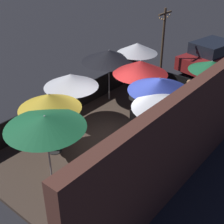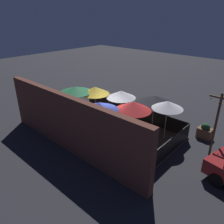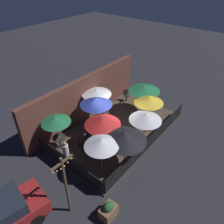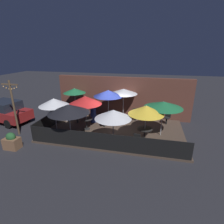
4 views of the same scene
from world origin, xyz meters
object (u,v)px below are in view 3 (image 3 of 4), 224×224
patio_chair_4 (81,144)px  patron_0 (89,130)px  dining_table_1 (103,140)px  parked_car_0 (0,217)px  patio_umbrella_7 (125,137)px  patio_umbrella_3 (97,92)px  patio_umbrella_5 (146,117)px  patio_chair_3 (157,124)px  light_post (66,184)px  dining_table_2 (147,115)px  planter_box (108,211)px  patio_chair_2 (106,106)px  patio_umbrella_1 (103,121)px  patio_umbrella_2 (149,99)px  patio_umbrella_0 (56,120)px  patio_umbrella_8 (145,88)px  dining_table_0 (59,139)px  patio_chair_1 (107,127)px  patio_umbrella_4 (96,101)px  patio_chair_0 (126,95)px  patio_umbrella_6 (101,143)px  patron_1 (66,150)px

patio_chair_4 → patron_0: 1.21m
dining_table_1 → parked_car_0: 6.46m
patio_umbrella_7 → patio_umbrella_3: bearing=60.4°
patio_umbrella_5 → patio_chair_3: bearing=-6.2°
patron_0 → light_post: light_post is taller
dining_table_1 → light_post: light_post is taller
dining_table_2 → planter_box: bearing=-161.8°
patio_umbrella_5 → patio_chair_3: size_ratio=2.25×
patio_chair_2 → patio_chair_4: 4.36m
dining_table_1 → patio_chair_2: 3.83m
patio_umbrella_1 → parked_car_0: (-6.46, 0.15, -1.31)m
patio_umbrella_2 → dining_table_1: 4.14m
patio_umbrella_0 → dining_table_1: patio_umbrella_0 is taller
patio_umbrella_8 → patio_umbrella_1: bearing=-177.5°
patio_chair_3 → light_post: 7.76m
patio_umbrella_5 → dining_table_0: bearing=136.8°
patio_chair_1 → patio_umbrella_1: bearing=-0.0°
dining_table_0 → patio_umbrella_2: bearing=-27.0°
patio_umbrella_4 → patio_umbrella_8: bearing=-19.7°
patio_umbrella_1 → patio_umbrella_2: bearing=-10.9°
patio_umbrella_7 → patio_umbrella_8: bearing=21.4°
patio_chair_2 → patio_umbrella_0: bearing=-101.9°
light_post → patio_chair_0: bearing=21.0°
parked_car_0 → patio_umbrella_6: bearing=-4.5°
patio_umbrella_6 → patio_chair_4: bearing=78.5°
patio_chair_2 → patron_1: size_ratio=0.78×
patio_umbrella_3 → light_post: bearing=-148.1°
patio_chair_0 → patio_chair_4: patio_chair_0 is taller
patio_umbrella_5 → parked_car_0: size_ratio=0.50×
planter_box → light_post: (-0.90, 1.57, 1.55)m
patio_umbrella_2 → patron_0: size_ratio=1.55×
patio_chair_3 → planter_box: size_ratio=0.95×
patio_umbrella_0 → patio_chair_3: patio_umbrella_0 is taller
patio_chair_0 → dining_table_0: bearing=-62.8°
patio_umbrella_2 → patio_umbrella_7: patio_umbrella_7 is taller
patio_umbrella_1 → patio_umbrella_7: patio_umbrella_1 is taller
patio_umbrella_6 → light_post: bearing=-174.1°
patio_umbrella_3 → patio_chair_4: size_ratio=2.60×
dining_table_0 → parked_car_0: 5.15m
patron_1 → parked_car_0: (-4.47, -1.00, 0.20)m
patron_0 → patio_chair_1: bearing=77.0°
patio_umbrella_7 → planter_box: size_ratio=2.40×
patio_umbrella_0 → dining_table_1: size_ratio=2.77×
patio_umbrella_1 → patron_0: (0.05, 1.28, -1.40)m
patio_umbrella_3 → patron_1: 4.55m
patio_umbrella_3 → patio_umbrella_6: bearing=-135.0°
patio_umbrella_3 → patio_chair_4: patio_umbrella_3 is taller
dining_table_0 → light_post: bearing=-124.1°
patio_umbrella_5 → patio_chair_2: size_ratio=2.27×
patron_1 → patio_umbrella_4: bearing=96.1°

